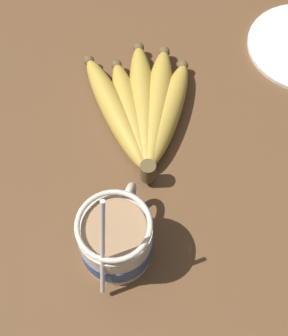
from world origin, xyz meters
TOP-DOWN VIEW (x-y plane):
  - table at (0.00, 0.00)cm, footprint 112.73×112.73cm
  - coffee_mug at (-4.59, 0.95)cm, footprint 13.10×8.52cm
  - banana_bunch at (15.28, 3.42)cm, footprint 22.43×17.07cm

SIDE VIEW (x-z plane):
  - table at x=0.00cm, z-range 0.00..3.26cm
  - banana_bunch at x=15.28cm, z-range 2.91..7.18cm
  - coffee_mug at x=-4.59cm, z-range -1.64..15.95cm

